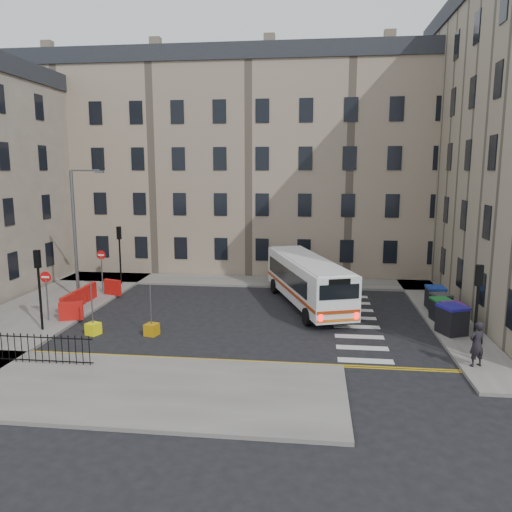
% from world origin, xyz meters
% --- Properties ---
extents(ground, '(120.00, 120.00, 0.00)m').
position_xyz_m(ground, '(0.00, 0.00, 0.00)').
color(ground, black).
rests_on(ground, ground).
extents(pavement_north, '(36.00, 3.20, 0.15)m').
position_xyz_m(pavement_north, '(-6.00, 8.60, 0.07)').
color(pavement_north, slate).
rests_on(pavement_north, ground).
extents(pavement_east, '(2.40, 26.00, 0.15)m').
position_xyz_m(pavement_east, '(9.00, 4.00, 0.07)').
color(pavement_east, slate).
rests_on(pavement_east, ground).
extents(pavement_west, '(6.00, 22.00, 0.15)m').
position_xyz_m(pavement_west, '(-14.00, 1.00, 0.07)').
color(pavement_west, slate).
rests_on(pavement_west, ground).
extents(pavement_sw, '(20.00, 6.00, 0.15)m').
position_xyz_m(pavement_sw, '(-7.00, -10.00, 0.07)').
color(pavement_sw, slate).
rests_on(pavement_sw, ground).
extents(terrace_north, '(38.30, 10.80, 17.20)m').
position_xyz_m(terrace_north, '(-7.00, 15.50, 8.62)').
color(terrace_north, gray).
rests_on(terrace_north, ground).
extents(traffic_light_east, '(0.28, 0.22, 4.10)m').
position_xyz_m(traffic_light_east, '(8.60, -5.50, 2.87)').
color(traffic_light_east, black).
rests_on(traffic_light_east, pavement_east).
extents(traffic_light_nw, '(0.28, 0.22, 4.10)m').
position_xyz_m(traffic_light_nw, '(-12.00, 6.50, 2.87)').
color(traffic_light_nw, black).
rests_on(traffic_light_nw, pavement_west).
extents(traffic_light_sw, '(0.28, 0.22, 4.10)m').
position_xyz_m(traffic_light_sw, '(-12.00, -4.00, 2.87)').
color(traffic_light_sw, black).
rests_on(traffic_light_sw, pavement_west).
extents(streetlamp, '(0.50, 0.22, 8.14)m').
position_xyz_m(streetlamp, '(-13.00, 2.00, 4.34)').
color(streetlamp, '#595B5E').
rests_on(streetlamp, pavement_west).
extents(no_entry_north, '(0.60, 0.08, 3.00)m').
position_xyz_m(no_entry_north, '(-12.50, 4.50, 2.08)').
color(no_entry_north, '#595B5E').
rests_on(no_entry_north, pavement_west).
extents(no_entry_south, '(0.60, 0.08, 3.00)m').
position_xyz_m(no_entry_south, '(-12.50, -2.50, 2.08)').
color(no_entry_south, '#595B5E').
rests_on(no_entry_south, pavement_west).
extents(roadworks_barriers, '(1.66, 6.26, 1.00)m').
position_xyz_m(roadworks_barriers, '(-11.84, 0.50, 0.65)').
color(roadworks_barriers, red).
rests_on(roadworks_barriers, pavement_west).
extents(iron_railings, '(7.80, 0.04, 1.20)m').
position_xyz_m(iron_railings, '(-11.25, -8.20, 0.75)').
color(iron_railings, black).
rests_on(iron_railings, pavement_sw).
extents(bus, '(5.61, 10.72, 2.86)m').
position_xyz_m(bus, '(1.31, 2.64, 1.65)').
color(bus, white).
rests_on(bus, ground).
extents(wheelie_bin_a, '(1.54, 1.63, 1.43)m').
position_xyz_m(wheelie_bin_a, '(8.54, -2.20, 0.87)').
color(wheelie_bin_a, black).
rests_on(wheelie_bin_a, pavement_east).
extents(wheelie_bin_b, '(1.25, 1.36, 1.27)m').
position_xyz_m(wheelie_bin_b, '(8.89, -1.15, 0.79)').
color(wheelie_bin_b, black).
rests_on(wheelie_bin_b, pavement_east).
extents(wheelie_bin_c, '(1.12, 1.24, 1.20)m').
position_xyz_m(wheelie_bin_c, '(8.54, 0.04, 0.75)').
color(wheelie_bin_c, black).
rests_on(wheelie_bin_c, pavement_east).
extents(wheelie_bin_d, '(1.19, 1.29, 1.19)m').
position_xyz_m(wheelie_bin_d, '(8.80, 1.17, 0.75)').
color(wheelie_bin_d, black).
rests_on(wheelie_bin_d, pavement_east).
extents(wheelie_bin_e, '(1.06, 1.21, 1.30)m').
position_xyz_m(wheelie_bin_e, '(8.79, 2.45, 0.81)').
color(wheelie_bin_e, black).
rests_on(wheelie_bin_e, pavement_east).
extents(pedestrian, '(0.82, 0.70, 1.91)m').
position_xyz_m(pedestrian, '(8.42, -6.42, 1.11)').
color(pedestrian, black).
rests_on(pedestrian, pavement_east).
extents(bollard_yellow, '(0.77, 0.77, 0.60)m').
position_xyz_m(bollard_yellow, '(-9.27, -4.03, 0.30)').
color(bollard_yellow, '#FBF50D').
rests_on(bollard_yellow, ground).
extents(bollard_chevron, '(0.73, 0.73, 0.60)m').
position_xyz_m(bollard_chevron, '(-6.31, -3.80, 0.30)').
color(bollard_chevron, '#C3860B').
rests_on(bollard_chevron, ground).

